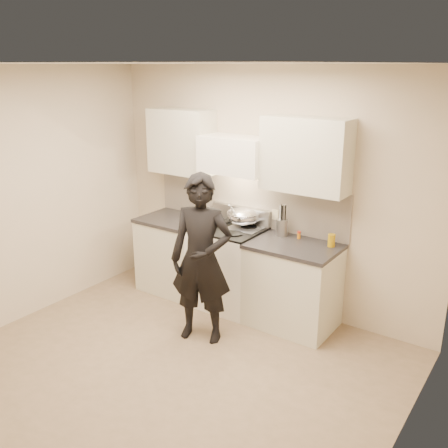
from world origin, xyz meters
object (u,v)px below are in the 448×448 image
(utensil_crock, at_px, (282,226))
(stove, at_px, (228,267))
(counter_right, at_px, (293,285))
(wok, at_px, (243,216))
(person, at_px, (201,259))

(utensil_crock, bearing_deg, stove, -163.70)
(counter_right, xyz_separation_m, wok, (-0.72, 0.14, 0.60))
(stove, height_order, counter_right, stove)
(counter_right, height_order, person, person)
(stove, distance_m, counter_right, 0.83)
(stove, bearing_deg, utensil_crock, 16.30)
(wok, bearing_deg, counter_right, -11.31)
(counter_right, relative_size, utensil_crock, 2.69)
(stove, bearing_deg, wok, 53.26)
(stove, height_order, utensil_crock, utensil_crock)
(utensil_crock, bearing_deg, person, -112.78)
(stove, xyz_separation_m, person, (0.20, -0.76, 0.38))
(stove, relative_size, utensil_crock, 2.80)
(utensil_crock, height_order, person, person)
(utensil_crock, relative_size, person, 0.20)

